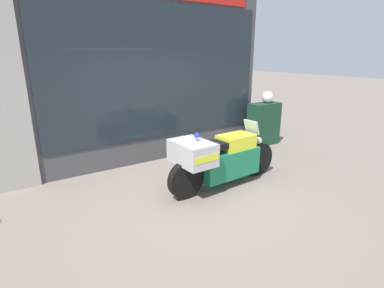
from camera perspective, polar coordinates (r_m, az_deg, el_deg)
The scene contains 6 objects.
ground_plane at distance 5.48m, azimuth -0.36°, elevation -8.84°, with size 60.00×60.00×0.00m, color gray.
shop_building at distance 6.55m, azimuth -13.60°, elevation 12.53°, with size 6.35×0.55×3.85m.
window_display at distance 7.16m, azimuth -6.50°, elevation 1.16°, with size 4.93×0.30×1.87m.
paramedic_motorcycle at distance 5.42m, azimuth 5.15°, elevation -2.63°, with size 2.46×0.81×1.16m.
utility_cabinet at distance 8.30m, azimuth 13.47°, elevation 3.74°, with size 0.87×0.42×1.12m, color #193D28.
white_helmet at distance 8.25m, azimuth 14.19°, elevation 8.68°, with size 0.31×0.31×0.31m, color white.
Camera 1 is at (-2.70, -4.13, 2.37)m, focal length 28.00 mm.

